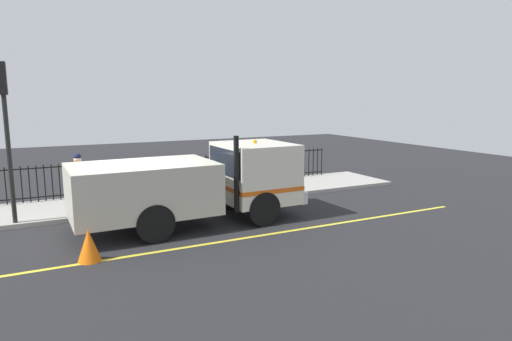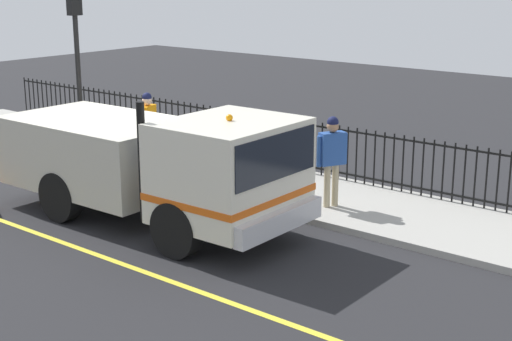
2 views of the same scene
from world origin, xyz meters
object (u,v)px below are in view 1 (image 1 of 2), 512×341
work_truck (203,180)px  traffic_cone (89,245)px  pedestrian_distant (79,176)px  traffic_light_near (5,111)px  utility_cabinet (150,178)px  worker_standing (232,163)px

work_truck → traffic_cone: 3.78m
traffic_cone → pedestrian_distant: bearing=-3.0°
pedestrian_distant → traffic_light_near: 2.69m
pedestrian_distant → utility_cabinet: 2.78m
worker_standing → pedestrian_distant: 5.06m
traffic_light_near → traffic_cone: 4.83m
pedestrian_distant → traffic_cone: bearing=-23.3°
work_truck → traffic_light_near: bearing=-113.1°
worker_standing → work_truck: bearing=-11.1°
work_truck → traffic_cone: (-1.70, 3.26, -0.89)m
traffic_light_near → traffic_cone: bearing=23.4°
worker_standing → traffic_light_near: size_ratio=0.42×
traffic_light_near → utility_cabinet: 5.17m
pedestrian_distant → utility_cabinet: bearing=97.3°
utility_cabinet → traffic_cone: size_ratio=1.65×
work_truck → pedestrian_distant: 3.92m
worker_standing → utility_cabinet: worker_standing is taller
pedestrian_distant → traffic_light_near: traffic_light_near is taller
work_truck → traffic_cone: size_ratio=8.97×
worker_standing → traffic_cone: worker_standing is taller
traffic_light_near → utility_cabinet: traffic_light_near is taller
traffic_light_near → traffic_cone: size_ratio=6.07×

